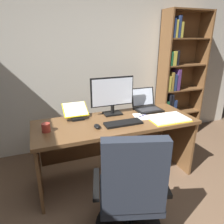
# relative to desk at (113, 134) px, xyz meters

# --- Properties ---
(wall_back) EXTENTS (5.33, 0.12, 2.56)m
(wall_back) POSITION_rel_desk_xyz_m (0.14, 0.95, 0.73)
(wall_back) COLOR beige
(wall_back) RESTS_ON ground
(desk) EXTENTS (1.85, 0.70, 0.76)m
(desk) POSITION_rel_desk_xyz_m (0.00, 0.00, 0.00)
(desk) COLOR brown
(desk) RESTS_ON ground
(bookshelf) EXTENTS (0.77, 0.31, 2.05)m
(bookshelf) POSITION_rel_desk_xyz_m (1.41, 0.73, 0.43)
(bookshelf) COLOR brown
(bookshelf) RESTS_ON ground
(office_chair) EXTENTS (0.70, 0.61, 1.02)m
(office_chair) POSITION_rel_desk_xyz_m (-0.19, -0.91, -0.12)
(office_chair) COLOR black
(office_chair) RESTS_ON ground
(monitor) EXTENTS (0.54, 0.16, 0.46)m
(monitor) POSITION_rel_desk_xyz_m (0.04, 0.14, 0.44)
(monitor) COLOR black
(monitor) RESTS_ON desk
(laptop) EXTENTS (0.33, 0.33, 0.26)m
(laptop) POSITION_rel_desk_xyz_m (0.53, 0.15, 0.26)
(laptop) COLOR black
(laptop) RESTS_ON desk
(keyboard) EXTENTS (0.42, 0.15, 0.02)m
(keyboard) POSITION_rel_desk_xyz_m (0.04, -0.20, 0.22)
(keyboard) COLOR black
(keyboard) RESTS_ON desk
(computer_mouse) EXTENTS (0.06, 0.10, 0.04)m
(computer_mouse) POSITION_rel_desk_xyz_m (-0.26, -0.20, 0.22)
(computer_mouse) COLOR black
(computer_mouse) RESTS_ON desk
(reading_stand_with_book) EXTENTS (0.29, 0.29, 0.15)m
(reading_stand_with_book) POSITION_rel_desk_xyz_m (-0.40, 0.21, 0.28)
(reading_stand_with_book) COLOR black
(reading_stand_with_book) RESTS_ON desk
(open_binder) EXTENTS (0.46, 0.33, 0.02)m
(open_binder) POSITION_rel_desk_xyz_m (0.59, -0.25, 0.21)
(open_binder) COLOR yellow
(open_binder) RESTS_ON desk
(notepad) EXTENTS (0.19, 0.24, 0.01)m
(notepad) POSITION_rel_desk_xyz_m (0.32, -0.07, 0.21)
(notepad) COLOR white
(notepad) RESTS_ON desk
(pen) EXTENTS (0.13, 0.06, 0.01)m
(pen) POSITION_rel_desk_xyz_m (0.34, -0.07, 0.22)
(pen) COLOR navy
(pen) RESTS_ON notepad
(coffee_mug) EXTENTS (0.09, 0.09, 0.09)m
(coffee_mug) POSITION_rel_desk_xyz_m (-0.77, -0.10, 0.25)
(coffee_mug) COLOR maroon
(coffee_mug) RESTS_ON desk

